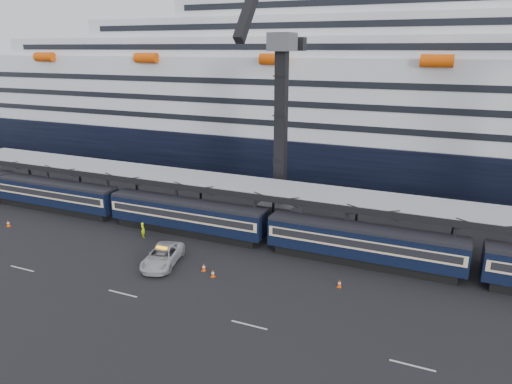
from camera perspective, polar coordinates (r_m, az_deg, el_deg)
ground at (r=37.73m, az=22.64°, el=-16.63°), size 260.00×260.00×0.00m
train at (r=45.60m, az=17.42°, el=-6.76°), size 133.05×3.00×4.05m
canopy at (r=48.18m, az=23.76°, el=-2.26°), size 130.00×6.25×5.53m
cruise_ship at (r=78.12m, az=23.72°, el=10.24°), size 214.09×28.84×34.00m
crane_dark_near at (r=54.21m, az=2.98°, el=8.60°), size 4.50×17.75×35.08m
pickup_truck at (r=46.02m, az=-11.63°, el=-7.89°), size 4.25×6.70×1.72m
worker at (r=52.79m, az=-13.95°, el=-4.63°), size 0.77×0.69×1.76m
traffic_cone_a at (r=61.96m, az=-28.57°, el=-3.44°), size 0.42×0.42×0.84m
traffic_cone_b at (r=43.21m, az=-5.41°, el=-10.07°), size 0.38×0.38×0.76m
traffic_cone_c at (r=44.35m, az=-6.55°, el=-9.32°), size 0.40×0.40×0.79m
traffic_cone_d at (r=42.01m, az=10.40°, el=-11.17°), size 0.37×0.37×0.74m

